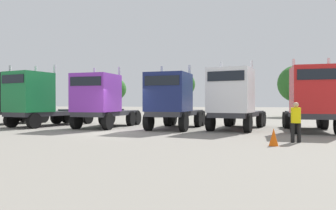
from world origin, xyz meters
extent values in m
plane|color=gray|center=(0.00, 0.00, 0.00)|extent=(200.00, 200.00, 0.00)
cube|color=#333338|center=(-11.16, 4.28, 0.94)|extent=(3.02, 6.23, 0.30)
cylinder|color=silver|center=(-10.30, 3.54, 2.79)|extent=(0.20, 0.20, 3.40)
cylinder|color=#333338|center=(-10.97, 5.58, 1.15)|extent=(1.24, 1.24, 0.12)
cylinder|color=black|center=(-9.87, 5.50, 0.52)|extent=(0.49, 1.08, 1.04)
cylinder|color=black|center=(-12.05, 5.81, 0.52)|extent=(0.49, 1.08, 1.04)
cylinder|color=black|center=(-9.72, 6.59, 0.52)|extent=(0.49, 1.08, 1.04)
cylinder|color=black|center=(-11.90, 6.90, 0.52)|extent=(0.49, 1.08, 1.04)
cube|color=#333338|center=(-6.95, 3.83, 0.90)|extent=(3.44, 6.62, 0.30)
cube|color=#197238|center=(-7.35, 1.94, 2.40)|extent=(2.85, 2.88, 2.69)
cube|color=black|center=(-7.60, 0.72, 3.22)|extent=(2.06, 0.47, 0.55)
cylinder|color=silver|center=(-6.14, 3.09, 2.70)|extent=(0.21, 0.21, 3.29)
cylinder|color=silver|center=(-8.00, 3.48, 2.70)|extent=(0.21, 0.21, 3.29)
cylinder|color=#333338|center=(-6.67, 5.19, 1.11)|extent=(1.30, 1.30, 0.12)
cylinder|color=black|center=(-6.38, 1.20, 0.50)|extent=(0.55, 1.05, 1.00)
cylinder|color=black|center=(-8.53, 1.65, 0.50)|extent=(0.55, 1.05, 1.00)
cylinder|color=black|center=(-5.56, 5.13, 0.50)|extent=(0.55, 1.05, 1.00)
cylinder|color=black|center=(-7.71, 5.58, 0.50)|extent=(0.55, 1.05, 1.00)
cylinder|color=black|center=(-5.33, 6.20, 0.50)|extent=(0.55, 1.05, 1.00)
cylinder|color=black|center=(-7.48, 6.65, 0.50)|extent=(0.55, 1.05, 1.00)
cube|color=#333338|center=(-2.36, 3.81, 0.95)|extent=(2.35, 5.97, 0.30)
cube|color=purple|center=(-2.40, 2.13, 2.31)|extent=(2.47, 2.62, 2.41)
cube|color=black|center=(-2.44, 0.83, 2.99)|extent=(2.10, 0.09, 0.55)
cylinder|color=silver|center=(-1.42, 3.54, 2.61)|extent=(0.18, 0.18, 3.01)
cylinder|color=silver|center=(-3.31, 3.59, 2.61)|extent=(0.18, 0.18, 3.01)
cylinder|color=#333338|center=(-2.32, 5.11, 1.16)|extent=(1.13, 1.13, 0.12)
cylinder|color=black|center=(-1.32, 1.53, 0.53)|extent=(0.38, 1.06, 1.05)
cylinder|color=black|center=(-3.52, 1.58, 0.53)|extent=(0.38, 1.06, 1.05)
cylinder|color=black|center=(-1.22, 5.14, 0.53)|extent=(0.38, 1.06, 1.05)
cylinder|color=black|center=(-3.42, 5.20, 0.53)|extent=(0.38, 1.06, 1.05)
cylinder|color=black|center=(-1.20, 6.24, 0.53)|extent=(0.38, 1.06, 1.05)
cylinder|color=black|center=(-3.39, 6.30, 0.53)|extent=(0.38, 1.06, 1.05)
cube|color=#333338|center=(2.49, 4.03, 1.01)|extent=(2.57, 6.08, 0.30)
cube|color=navy|center=(2.38, 2.30, 2.32)|extent=(2.55, 2.62, 2.32)
cube|color=black|center=(2.30, 1.04, 2.96)|extent=(2.10, 0.17, 0.55)
cylinder|color=silver|center=(3.42, 3.62, 2.62)|extent=(0.19, 0.19, 2.92)
cylinder|color=silver|center=(1.52, 3.74, 2.62)|extent=(0.19, 0.19, 2.92)
cylinder|color=#333338|center=(2.58, 5.34, 1.22)|extent=(1.17, 1.17, 0.12)
cylinder|color=black|center=(3.45, 1.69, 0.55)|extent=(0.42, 1.13, 1.11)
cylinder|color=black|center=(1.25, 1.83, 0.55)|extent=(0.42, 1.13, 1.11)
cylinder|color=black|center=(3.68, 5.34, 0.55)|extent=(0.42, 1.13, 1.11)
cylinder|color=black|center=(1.48, 5.48, 0.55)|extent=(0.42, 1.13, 1.11)
cylinder|color=black|center=(3.75, 6.44, 0.55)|extent=(0.42, 1.13, 1.11)
cylinder|color=black|center=(1.55, 6.58, 0.55)|extent=(0.42, 1.13, 1.11)
cube|color=#333338|center=(6.44, 4.68, 0.96)|extent=(3.32, 6.62, 0.30)
cube|color=white|center=(6.07, 2.70, 2.41)|extent=(2.78, 2.70, 2.59)
cube|color=black|center=(5.86, 1.55, 3.18)|extent=(2.07, 0.42, 0.55)
cylinder|color=silver|center=(7.24, 3.80, 2.71)|extent=(0.21, 0.21, 3.19)
cylinder|color=silver|center=(5.37, 4.15, 2.71)|extent=(0.21, 0.21, 3.19)
cylinder|color=#333338|center=(6.69, 6.05, 1.17)|extent=(1.28, 1.28, 0.12)
cylinder|color=black|center=(7.07, 2.06, 0.53)|extent=(0.54, 1.11, 1.06)
cylinder|color=black|center=(4.91, 2.46, 0.53)|extent=(0.54, 1.11, 1.06)
cylinder|color=black|center=(7.81, 6.02, 0.53)|extent=(0.54, 1.11, 1.06)
cylinder|color=black|center=(5.64, 6.42, 0.53)|extent=(0.54, 1.11, 1.06)
cylinder|color=black|center=(8.01, 7.10, 0.53)|extent=(0.54, 1.11, 1.06)
cylinder|color=black|center=(5.85, 7.50, 0.53)|extent=(0.54, 1.11, 1.06)
cube|color=#333338|center=(10.60, 4.25, 0.96)|extent=(2.21, 5.92, 0.30)
cube|color=red|center=(10.60, 2.42, 2.39)|extent=(2.41, 2.26, 2.55)
cube|color=black|center=(10.59, 1.27, 3.14)|extent=(2.10, 0.05, 0.55)
cylinder|color=silver|center=(11.55, 3.69, 2.69)|extent=(0.18, 0.18, 3.15)
cylinder|color=silver|center=(9.65, 3.70, 2.69)|extent=(0.18, 0.18, 3.15)
cylinder|color=#333338|center=(10.60, 5.55, 1.17)|extent=(1.10, 1.10, 0.12)
cylinder|color=black|center=(9.50, 2.00, 0.53)|extent=(0.35, 1.06, 1.06)
cylinder|color=black|center=(11.70, 5.60, 0.53)|extent=(0.35, 1.06, 1.06)
cylinder|color=black|center=(9.50, 5.61, 0.53)|extent=(0.35, 1.06, 1.06)
cylinder|color=black|center=(11.71, 6.70, 0.53)|extent=(0.35, 1.06, 1.06)
cylinder|color=black|center=(9.51, 6.71, 0.53)|extent=(0.35, 1.06, 1.06)
cylinder|color=black|center=(8.96, -1.98, 0.42)|extent=(0.21, 0.21, 0.83)
cylinder|color=black|center=(9.22, -1.88, 0.42)|extent=(0.21, 0.21, 0.83)
cylinder|color=yellow|center=(9.09, -1.93, 1.16)|extent=(0.52, 0.52, 0.66)
sphere|color=tan|center=(9.09, -1.93, 1.60)|extent=(0.22, 0.22, 0.22)
cone|color=#F2590C|center=(8.12, -3.26, 0.35)|extent=(0.36, 0.36, 0.69)
cylinder|color=#4C3823|center=(-10.14, 21.94, 1.15)|extent=(0.36, 0.36, 2.31)
sphere|color=#286023|center=(-10.14, 21.94, 3.46)|extent=(2.88, 2.88, 2.88)
cylinder|color=#4C3823|center=(-1.14, 22.46, 1.37)|extent=(0.36, 0.36, 2.74)
sphere|color=#286023|center=(-1.14, 22.46, 3.97)|extent=(3.08, 3.08, 3.08)
cylinder|color=#4C3823|center=(12.37, 23.77, 1.09)|extent=(0.36, 0.36, 2.18)
sphere|color=#286023|center=(12.37, 23.77, 3.94)|extent=(4.39, 4.39, 4.39)
camera|label=1|loc=(7.31, -16.17, 1.70)|focal=33.59mm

